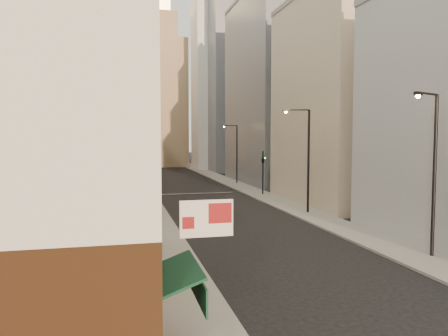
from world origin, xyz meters
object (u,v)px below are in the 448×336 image
traffic_light_left (146,164)px  streetlamp_far (235,150)px  traffic_light_right (263,162)px  clock_tower (154,89)px  white_tower (214,78)px  streetlamp_mid (306,155)px  streetlamp_near (433,165)px

traffic_light_left → streetlamp_far: bearing=-168.6°
streetlamp_far → traffic_light_right: (-0.12, -12.36, -0.97)m
clock_tower → white_tower: clock_tower is taller
clock_tower → traffic_light_left: size_ratio=8.98×
clock_tower → traffic_light_left: 53.44m
clock_tower → streetlamp_mid: clock_tower is taller
streetlamp_mid → streetlamp_far: streetlamp_mid is taller
streetlamp_mid → traffic_light_right: streetlamp_mid is taller
streetlamp_mid → traffic_light_left: size_ratio=1.78×
traffic_light_right → streetlamp_far: bearing=-92.5°
streetlamp_near → streetlamp_far: size_ratio=1.07×
streetlamp_near → streetlamp_far: (-0.32, 38.98, -0.34)m
streetlamp_near → traffic_light_left: 33.14m
streetlamp_far → traffic_light_left: bearing=-123.9°
streetlamp_mid → traffic_light_left: bearing=138.6°
streetlamp_far → traffic_light_right: bearing=-68.2°
white_tower → traffic_light_right: (-3.26, -41.03, -14.88)m
streetlamp_near → streetlamp_far: bearing=65.9°
streetlamp_near → streetlamp_far: streetlamp_near is taller
white_tower → streetlamp_mid: 55.06m
streetlamp_near → streetlamp_mid: streetlamp_mid is taller
clock_tower → traffic_light_right: clock_tower is taller
streetlamp_mid → traffic_light_right: 12.30m
streetlamp_mid → streetlamp_far: 24.59m
streetlamp_far → traffic_light_left: streetlamp_far is taller
traffic_light_left → traffic_light_right: (12.73, -3.75, 0.28)m
traffic_light_right → white_tower: bearing=-96.5°
clock_tower → streetlamp_mid: bearing=-83.7°
white_tower → traffic_light_left: size_ratio=8.30×
streetlamp_near → traffic_light_right: 26.65m
clock_tower → streetlamp_far: clock_tower is taller
traffic_light_left → traffic_light_right: size_ratio=1.00×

